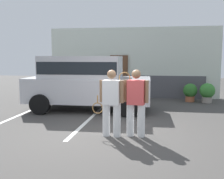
% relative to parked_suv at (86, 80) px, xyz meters
% --- Properties ---
extents(ground_plane, '(40.00, 40.00, 0.00)m').
position_rel_parked_suv_xyz_m(ground_plane, '(1.42, -3.10, -1.15)').
color(ground_plane, '#423F3D').
extents(parking_stripe_0, '(0.12, 4.40, 0.01)m').
position_rel_parked_suv_xyz_m(parking_stripe_0, '(-2.07, -1.60, -1.14)').
color(parking_stripe_0, silver).
rests_on(parking_stripe_0, ground_plane).
extents(parking_stripe_1, '(0.12, 4.40, 0.01)m').
position_rel_parked_suv_xyz_m(parking_stripe_1, '(0.50, -1.60, -1.14)').
color(parking_stripe_1, silver).
rests_on(parking_stripe_1, ground_plane).
extents(house_frontage, '(8.43, 0.40, 3.47)m').
position_rel_parked_suv_xyz_m(house_frontage, '(1.42, 3.72, 0.48)').
color(house_frontage, silver).
rests_on(house_frontage, ground_plane).
extents(parked_suv, '(4.66, 2.29, 2.05)m').
position_rel_parked_suv_xyz_m(parked_suv, '(0.00, 0.00, 0.00)').
color(parked_suv, '#B7B7BC').
rests_on(parked_suv, ground_plane).
extents(tennis_player_man, '(0.88, 0.30, 1.70)m').
position_rel_parked_suv_xyz_m(tennis_player_man, '(1.52, -3.15, -0.26)').
color(tennis_player_man, white).
rests_on(tennis_player_man, ground_plane).
extents(tennis_player_woman, '(0.77, 0.31, 1.71)m').
position_rel_parked_suv_xyz_m(tennis_player_woman, '(2.13, -3.05, -0.25)').
color(tennis_player_woman, white).
rests_on(tennis_player_woman, ground_plane).
extents(potted_plant_by_porch, '(0.63, 0.63, 0.82)m').
position_rel_parked_suv_xyz_m(potted_plant_by_porch, '(4.15, 2.66, -0.69)').
color(potted_plant_by_porch, '#9E5638').
rests_on(potted_plant_by_porch, ground_plane).
extents(potted_plant_secondary, '(0.66, 0.66, 0.88)m').
position_rel_parked_suv_xyz_m(potted_plant_secondary, '(4.85, 2.46, -0.66)').
color(potted_plant_secondary, gray).
rests_on(potted_plant_secondary, ground_plane).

